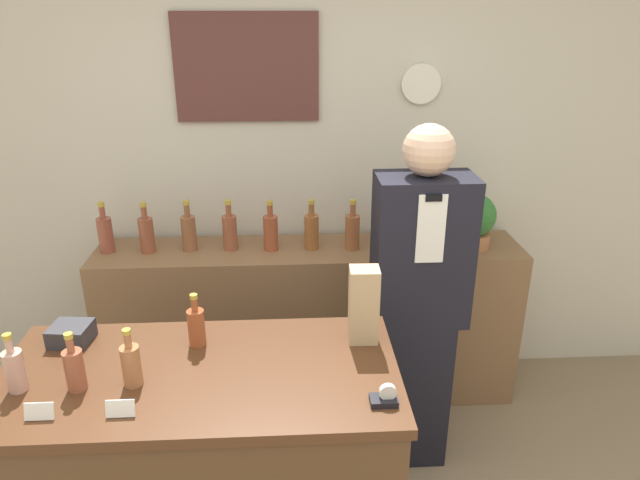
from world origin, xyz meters
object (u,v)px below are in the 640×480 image
(tape_dispenser, at_px, (385,398))
(paper_bag, at_px, (364,305))
(shopkeeper, at_px, (418,306))
(potted_plant, at_px, (474,220))

(tape_dispenser, bearing_deg, paper_bag, 93.56)
(shopkeeper, distance_m, paper_bag, 0.62)
(shopkeeper, xyz_separation_m, potted_plant, (0.41, 0.52, 0.24))
(potted_plant, relative_size, paper_bag, 1.01)
(potted_plant, bearing_deg, paper_bag, -126.66)
(potted_plant, relative_size, tape_dispenser, 3.37)
(potted_plant, height_order, tape_dispenser, potted_plant)
(potted_plant, xyz_separation_m, tape_dispenser, (-0.71, -1.37, -0.10))
(shopkeeper, distance_m, tape_dispenser, 0.91)
(potted_plant, distance_m, paper_bag, 1.22)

